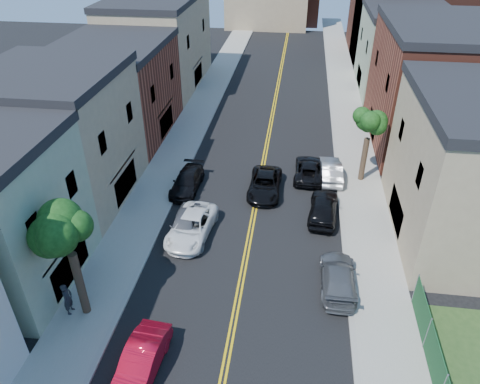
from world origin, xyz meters
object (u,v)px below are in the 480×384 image
at_px(grey_car_left, 185,225).
at_px(black_car_right, 323,207).
at_px(black_car_left, 187,181).
at_px(pedestrian_left, 68,299).
at_px(silver_car_right, 331,170).
at_px(dark_car_right_far, 309,169).
at_px(black_suv_lane, 265,184).
at_px(white_pickup, 191,227).
at_px(grey_car_right, 338,277).
at_px(red_sedan, 141,362).

height_order(grey_car_left, black_car_right, black_car_right).
relative_size(black_car_left, pedestrian_left, 2.47).
xyz_separation_m(silver_car_right, dark_car_right_far, (-1.70, 0.09, -0.07)).
height_order(black_car_left, silver_car_right, silver_car_right).
distance_m(silver_car_right, pedestrian_left, 21.50).
distance_m(grey_car_left, black_suv_lane, 7.54).
relative_size(white_pickup, grey_car_left, 1.20).
relative_size(white_pickup, black_car_left, 1.12).
xyz_separation_m(black_car_left, pedestrian_left, (-3.28, -13.07, 0.42)).
distance_m(grey_car_left, grey_car_right, 10.40).
xyz_separation_m(white_pickup, black_suv_lane, (4.30, 5.95, -0.03)).
xyz_separation_m(silver_car_right, black_suv_lane, (-5.00, -2.71, -0.04)).
bearing_deg(black_suv_lane, silver_car_right, 29.10).
bearing_deg(grey_car_left, white_pickup, -13.25).
relative_size(black_car_left, silver_car_right, 1.05).
bearing_deg(dark_car_right_far, silver_car_right, 179.05).
height_order(red_sedan, black_car_right, black_car_right).
xyz_separation_m(black_car_left, silver_car_right, (10.93, 3.06, 0.06)).
relative_size(grey_car_left, grey_car_right, 0.91).
xyz_separation_m(grey_car_left, black_car_left, (-1.17, 5.50, -0.07)).
bearing_deg(black_car_right, black_suv_lane, -26.34).
bearing_deg(dark_car_right_far, white_pickup, 50.98).
distance_m(white_pickup, grey_car_right, 9.94).
bearing_deg(silver_car_right, black_car_right, 80.21).
height_order(grey_car_left, dark_car_right_far, grey_car_left).
xyz_separation_m(black_car_right, black_suv_lane, (-4.31, 2.65, -0.10)).
xyz_separation_m(silver_car_right, pedestrian_left, (-14.20, -16.13, 0.37)).
xyz_separation_m(grey_car_right, silver_car_right, (0.00, 12.16, 0.04)).
distance_m(grey_car_left, silver_car_right, 12.98).
bearing_deg(pedestrian_left, white_pickup, -35.02).
distance_m(silver_car_right, black_suv_lane, 5.69).
bearing_deg(black_car_right, grey_car_left, 24.66).
height_order(grey_car_right, dark_car_right_far, grey_car_right).
relative_size(white_pickup, dark_car_right_far, 1.09).
bearing_deg(silver_car_right, black_suv_lane, 26.02).
bearing_deg(black_suv_lane, black_car_right, -30.91).
bearing_deg(grey_car_right, dark_car_right_far, -81.98).
bearing_deg(silver_car_right, grey_car_left, 38.80).
distance_m(grey_car_right, black_car_right, 6.84).
relative_size(white_pickup, pedestrian_left, 2.76).
xyz_separation_m(white_pickup, dark_car_right_far, (7.60, 8.75, -0.06)).
relative_size(black_car_left, grey_car_right, 0.98).
bearing_deg(black_suv_lane, dark_car_right_far, 40.91).
bearing_deg(black_suv_lane, red_sedan, -104.11).
distance_m(silver_car_right, dark_car_right_far, 1.70).
bearing_deg(black_suv_lane, pedestrian_left, -123.82).
bearing_deg(white_pickup, grey_car_left, 172.46).
bearing_deg(silver_car_right, pedestrian_left, 46.18).
bearing_deg(grey_car_left, red_sedan, -87.95).
height_order(white_pickup, black_car_right, black_car_right).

